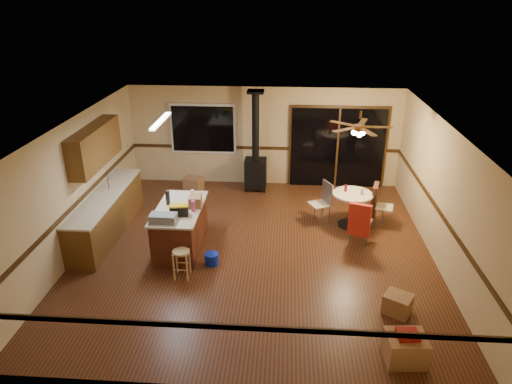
# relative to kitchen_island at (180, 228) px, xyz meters

# --- Properties ---
(floor) EXTENTS (7.00, 7.00, 0.00)m
(floor) POSITION_rel_kitchen_island_xyz_m (1.50, 0.00, -0.45)
(floor) COLOR #4A2614
(floor) RESTS_ON ground
(ceiling) EXTENTS (7.00, 7.00, 0.00)m
(ceiling) POSITION_rel_kitchen_island_xyz_m (1.50, 0.00, 2.15)
(ceiling) COLOR silver
(ceiling) RESTS_ON ground
(wall_back) EXTENTS (7.00, 0.00, 7.00)m
(wall_back) POSITION_rel_kitchen_island_xyz_m (1.50, 3.50, 0.85)
(wall_back) COLOR tan
(wall_back) RESTS_ON ground
(wall_front) EXTENTS (7.00, 0.00, 7.00)m
(wall_front) POSITION_rel_kitchen_island_xyz_m (1.50, -3.50, 0.85)
(wall_front) COLOR tan
(wall_front) RESTS_ON ground
(wall_left) EXTENTS (0.00, 7.00, 7.00)m
(wall_left) POSITION_rel_kitchen_island_xyz_m (-2.00, 0.00, 0.85)
(wall_left) COLOR tan
(wall_left) RESTS_ON ground
(wall_right) EXTENTS (0.00, 7.00, 7.00)m
(wall_right) POSITION_rel_kitchen_island_xyz_m (5.00, 0.00, 0.85)
(wall_right) COLOR tan
(wall_right) RESTS_ON ground
(chair_rail) EXTENTS (7.00, 7.00, 0.08)m
(chair_rail) POSITION_rel_kitchen_island_xyz_m (1.50, 0.00, 0.55)
(chair_rail) COLOR #37220D
(chair_rail) RESTS_ON ground
(window) EXTENTS (1.72, 0.10, 1.32)m
(window) POSITION_rel_kitchen_island_xyz_m (-0.10, 3.45, 1.05)
(window) COLOR black
(window) RESTS_ON ground
(sliding_door) EXTENTS (2.52, 0.10, 2.10)m
(sliding_door) POSITION_rel_kitchen_island_xyz_m (3.40, 3.45, 0.60)
(sliding_door) COLOR black
(sliding_door) RESTS_ON ground
(lower_cabinets) EXTENTS (0.60, 3.00, 0.86)m
(lower_cabinets) POSITION_rel_kitchen_island_xyz_m (-1.70, 0.50, -0.02)
(lower_cabinets) COLOR brown
(lower_cabinets) RESTS_ON ground
(countertop) EXTENTS (0.64, 3.04, 0.04)m
(countertop) POSITION_rel_kitchen_island_xyz_m (-1.70, 0.50, 0.43)
(countertop) COLOR beige
(countertop) RESTS_ON lower_cabinets
(upper_cabinets) EXTENTS (0.35, 2.00, 0.80)m
(upper_cabinets) POSITION_rel_kitchen_island_xyz_m (-1.83, 0.70, 1.45)
(upper_cabinets) COLOR brown
(upper_cabinets) RESTS_ON ground
(kitchen_island) EXTENTS (0.88, 1.68, 0.90)m
(kitchen_island) POSITION_rel_kitchen_island_xyz_m (0.00, 0.00, 0.00)
(kitchen_island) COLOR #4D2013
(kitchen_island) RESTS_ON ground
(wood_stove) EXTENTS (0.55, 0.50, 2.52)m
(wood_stove) POSITION_rel_kitchen_island_xyz_m (1.30, 3.05, 0.28)
(wood_stove) COLOR black
(wood_stove) RESTS_ON ground
(ceiling_fan) EXTENTS (0.24, 0.24, 0.55)m
(ceiling_fan) POSITION_rel_kitchen_island_xyz_m (3.55, 1.20, 1.76)
(ceiling_fan) COLOR brown
(ceiling_fan) RESTS_ON ceiling
(fluorescent_strip) EXTENTS (0.10, 1.20, 0.04)m
(fluorescent_strip) POSITION_rel_kitchen_island_xyz_m (-0.30, 0.30, 2.11)
(fluorescent_strip) COLOR white
(fluorescent_strip) RESTS_ON ceiling
(toolbox_grey) EXTENTS (0.49, 0.28, 0.15)m
(toolbox_grey) POSITION_rel_kitchen_island_xyz_m (-0.15, -0.60, 0.52)
(toolbox_grey) COLOR slate
(toolbox_grey) RESTS_ON kitchen_island
(toolbox_black) EXTENTS (0.36, 0.23, 0.19)m
(toolbox_black) POSITION_rel_kitchen_island_xyz_m (0.08, -0.32, 0.54)
(toolbox_black) COLOR black
(toolbox_black) RESTS_ON kitchen_island
(toolbox_yellow_lid) EXTENTS (0.37, 0.23, 0.03)m
(toolbox_yellow_lid) POSITION_rel_kitchen_island_xyz_m (0.08, -0.32, 0.65)
(toolbox_yellow_lid) COLOR gold
(toolbox_yellow_lid) RESTS_ON toolbox_black
(box_on_island) EXTENTS (0.26, 0.34, 0.21)m
(box_on_island) POSITION_rel_kitchen_island_xyz_m (0.31, 0.10, 0.55)
(box_on_island) COLOR #926641
(box_on_island) RESTS_ON kitchen_island
(bottle_dark) EXTENTS (0.11, 0.11, 0.29)m
(bottle_dark) POSITION_rel_kitchen_island_xyz_m (-0.24, 0.13, 0.59)
(bottle_dark) COLOR black
(bottle_dark) RESTS_ON kitchen_island
(bottle_pink) EXTENTS (0.08, 0.08, 0.22)m
(bottle_pink) POSITION_rel_kitchen_island_xyz_m (0.32, -0.15, 0.56)
(bottle_pink) COLOR #D84C8C
(bottle_pink) RESTS_ON kitchen_island
(bottle_white) EXTENTS (0.08, 0.08, 0.20)m
(bottle_white) POSITION_rel_kitchen_island_xyz_m (0.19, 0.42, 0.55)
(bottle_white) COLOR white
(bottle_white) RESTS_ON kitchen_island
(bar_stool) EXTENTS (0.40, 0.40, 0.55)m
(bar_stool) POSITION_rel_kitchen_island_xyz_m (0.24, -1.03, -0.18)
(bar_stool) COLOR tan
(bar_stool) RESTS_ON floor
(blue_bucket) EXTENTS (0.35, 0.35, 0.22)m
(blue_bucket) POSITION_rel_kitchen_island_xyz_m (0.71, -0.57, -0.34)
(blue_bucket) COLOR #0D25BE
(blue_bucket) RESTS_ON floor
(dining_table) EXTENTS (0.87, 0.87, 0.78)m
(dining_table) POSITION_rel_kitchen_island_xyz_m (3.55, 1.20, 0.08)
(dining_table) COLOR black
(dining_table) RESTS_ON ground
(glass_red) EXTENTS (0.07, 0.07, 0.16)m
(glass_red) POSITION_rel_kitchen_island_xyz_m (3.40, 1.30, 0.41)
(glass_red) COLOR #590C14
(glass_red) RESTS_ON dining_table
(glass_cream) EXTENTS (0.07, 0.07, 0.14)m
(glass_cream) POSITION_rel_kitchen_island_xyz_m (3.73, 1.15, 0.40)
(glass_cream) COLOR beige
(glass_cream) RESTS_ON dining_table
(chair_left) EXTENTS (0.54, 0.54, 0.51)m
(chair_left) POSITION_rel_kitchen_island_xyz_m (2.94, 1.34, 0.14)
(chair_left) COLOR tan
(chair_left) RESTS_ON ground
(chair_near) EXTENTS (0.55, 0.57, 0.70)m
(chair_near) POSITION_rel_kitchen_island_xyz_m (3.59, 0.32, 0.14)
(chair_near) COLOR tan
(chair_near) RESTS_ON ground
(chair_right) EXTENTS (0.55, 0.53, 0.70)m
(chair_right) POSITION_rel_kitchen_island_xyz_m (4.07, 1.29, 0.14)
(chair_right) COLOR tan
(chair_right) RESTS_ON ground
(box_under_window) EXTENTS (0.53, 0.47, 0.36)m
(box_under_window) POSITION_rel_kitchen_island_xyz_m (-0.32, 2.89, -0.27)
(box_under_window) COLOR #926641
(box_under_window) RESTS_ON floor
(box_corner_a) EXTENTS (0.58, 0.50, 0.42)m
(box_corner_a) POSITION_rel_kitchen_island_xyz_m (3.82, -2.84, -0.24)
(box_corner_a) COLOR #926641
(box_corner_a) RESTS_ON floor
(box_corner_b) EXTENTS (0.54, 0.52, 0.34)m
(box_corner_b) POSITION_rel_kitchen_island_xyz_m (3.94, -1.79, -0.28)
(box_corner_b) COLOR #926641
(box_corner_b) RESTS_ON floor
(box_small_red) EXTENTS (0.31, 0.26, 0.08)m
(box_small_red) POSITION_rel_kitchen_island_xyz_m (3.82, -2.84, 0.00)
(box_small_red) COLOR maroon
(box_small_red) RESTS_ON box_corner_a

